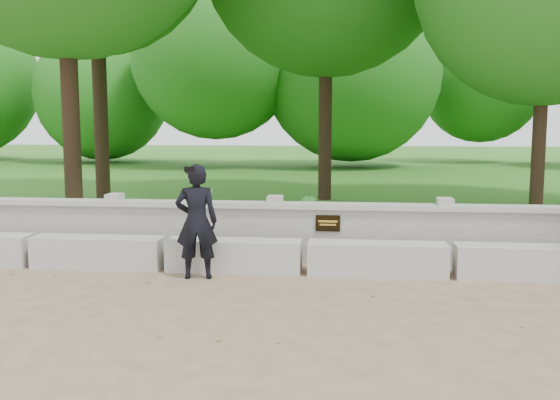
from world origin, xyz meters
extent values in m
plane|color=#9B7E5F|center=(0.00, 0.00, 0.00)|extent=(80.00, 80.00, 0.00)
cube|color=#266118|center=(0.00, 14.00, 0.12)|extent=(40.00, 22.00, 0.25)
cube|color=beige|center=(-3.00, 1.90, 0.23)|extent=(1.90, 0.45, 0.45)
cube|color=beige|center=(-1.00, 1.90, 0.23)|extent=(1.90, 0.45, 0.45)
cube|color=beige|center=(1.00, 1.90, 0.23)|extent=(1.90, 0.45, 0.45)
cube|color=beige|center=(3.00, 1.90, 0.23)|extent=(1.90, 0.45, 0.45)
cube|color=beige|center=(0.00, 2.60, 0.41)|extent=(12.50, 0.25, 0.82)
cube|color=beige|center=(0.00, 2.60, 0.86)|extent=(12.50, 0.35, 0.08)
cube|color=black|center=(0.30, 2.46, 0.62)|extent=(0.36, 0.02, 0.24)
imported|color=black|center=(-1.42, 1.45, 0.77)|extent=(0.62, 0.47, 1.55)
cube|color=black|center=(-1.42, 1.14, 1.50)|extent=(0.14, 0.04, 0.07)
cylinder|color=#382619|center=(-5.44, 8.10, 2.82)|extent=(0.35, 0.35, 5.14)
cylinder|color=#382619|center=(-4.42, 4.24, 2.59)|extent=(0.32, 0.32, 4.68)
cylinder|color=#382619|center=(0.00, 8.44, 2.60)|extent=(0.32, 0.32, 4.70)
cylinder|color=#382619|center=(3.84, 4.57, 1.97)|extent=(0.23, 0.23, 3.44)
imported|color=#2C7B29|center=(-2.82, 3.30, 0.53)|extent=(0.35, 0.29, 0.56)
imported|color=#2C7B29|center=(-0.06, 3.60, 0.56)|extent=(0.44, 0.43, 0.63)
imported|color=#2C7B29|center=(2.22, 3.30, 0.53)|extent=(0.61, 0.57, 0.56)
imported|color=#2C7B29|center=(-1.96, 4.31, 0.59)|extent=(0.50, 0.51, 0.68)
camera|label=1|loc=(0.62, -6.62, 2.07)|focal=40.00mm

